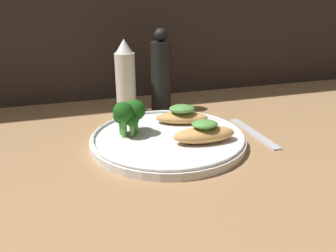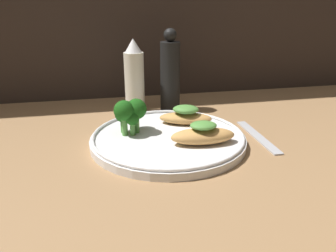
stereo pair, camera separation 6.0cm
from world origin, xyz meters
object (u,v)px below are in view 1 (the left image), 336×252
plate (168,138)px  pepper_grinder (161,74)px  sauce_bottle (125,79)px  broccoli_bunch (129,113)px

plate → pepper_grinder: bearing=76.6°
plate → sauce_bottle: sauce_bottle is taller
plate → broccoli_bunch: broccoli_bunch is taller
plate → broccoli_bunch: size_ratio=4.26×
plate → broccoli_bunch: bearing=154.7°
plate → pepper_grinder: size_ratio=1.49×
pepper_grinder → sauce_bottle: bearing=180.0°
broccoli_bunch → pepper_grinder: bearing=56.0°
plate → broccoli_bunch: (-6.53, 3.09, 4.53)cm
sauce_bottle → pepper_grinder: (8.46, -0.00, 0.59)cm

